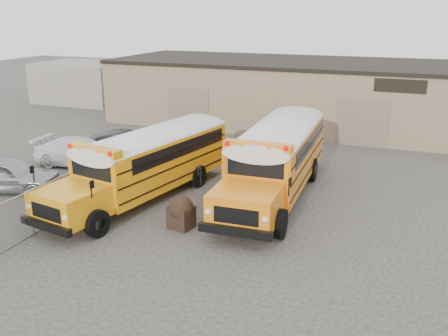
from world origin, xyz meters
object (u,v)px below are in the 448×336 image
at_px(car_silver, 9,175).
at_px(tarp_bundle, 181,212).
at_px(school_bus_left, 222,131).
at_px(school_bus_right, 304,123).
at_px(car_white, 81,152).
at_px(car_dark, 127,144).

bearing_deg(car_silver, tarp_bundle, -112.71).
distance_m(school_bus_left, school_bus_right, 4.96).
height_order(school_bus_right, car_silver, school_bus_right).
xyz_separation_m(school_bus_left, car_silver, (-7.62, -8.16, -1.00)).
bearing_deg(school_bus_left, car_silver, -133.01).
height_order(school_bus_left, tarp_bundle, school_bus_left).
height_order(car_silver, car_white, car_silver).
bearing_deg(car_white, car_silver, 165.14).
xyz_separation_m(tarp_bundle, car_dark, (-7.41, 7.85, 0.06)).
bearing_deg(tarp_bundle, school_bus_left, 101.54).
bearing_deg(car_dark, car_white, 136.39).
xyz_separation_m(school_bus_right, car_dark, (-9.49, -4.16, -1.18)).
xyz_separation_m(car_silver, car_dark, (2.04, 7.05, -0.06)).
bearing_deg(school_bus_right, tarp_bundle, -99.86).
height_order(school_bus_left, car_dark, school_bus_left).
bearing_deg(school_bus_left, tarp_bundle, -78.46).
bearing_deg(car_white, car_dark, -35.05).
xyz_separation_m(school_bus_right, car_white, (-10.84, -6.60, -1.16)).
distance_m(school_bus_right, car_white, 12.74).
distance_m(school_bus_right, car_silver, 16.12).
relative_size(tarp_bundle, car_dark, 0.29).
distance_m(car_white, car_dark, 2.79).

